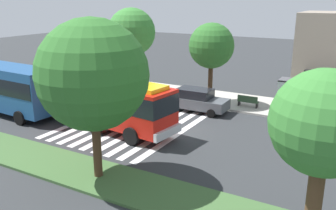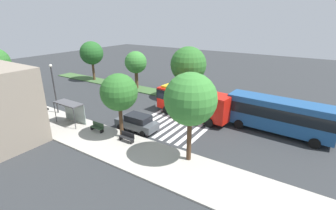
{
  "view_description": "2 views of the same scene",
  "coord_description": "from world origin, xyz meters",
  "px_view_note": "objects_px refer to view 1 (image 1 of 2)",
  "views": [
    {
      "loc": [
        11.29,
        -19.69,
        8.41
      ],
      "look_at": [
        -0.24,
        0.52,
        1.55
      ],
      "focal_mm": 39.16,
      "sensor_mm": 36.0,
      "label": 1
    },
    {
      "loc": [
        -15.81,
        22.75,
        11.48
      ],
      "look_at": [
        -1.26,
        0.43,
        1.77
      ],
      "focal_mm": 25.99,
      "sensor_mm": 36.0,
      "label": 2
    }
  ],
  "objects_px": {
    "bench_west_of_shelter": "(200,94)",
    "sidewalk_tree_west": "(211,46)",
    "sidewalk_tree_far_west": "(132,32)",
    "bus_stop_shelter": "(303,91)",
    "fire_truck": "(112,101)",
    "transit_bus": "(1,84)",
    "median_tree_far_west": "(93,75)",
    "median_tree_west": "(324,124)",
    "bench_near_shelter": "(248,101)",
    "parked_car_west": "(197,100)"
  },
  "relations": [
    {
      "from": "bench_west_of_shelter",
      "to": "sidewalk_tree_west",
      "type": "relative_size",
      "value": 0.25
    },
    {
      "from": "sidewalk_tree_west",
      "to": "sidewalk_tree_far_west",
      "type": "bearing_deg",
      "value": 180.0
    },
    {
      "from": "sidewalk_tree_west",
      "to": "bus_stop_shelter",
      "type": "bearing_deg",
      "value": 3.83
    },
    {
      "from": "bus_stop_shelter",
      "to": "bench_west_of_shelter",
      "type": "distance_m",
      "value": 8.25
    },
    {
      "from": "fire_truck",
      "to": "transit_bus",
      "type": "xyz_separation_m",
      "value": [
        -9.65,
        -0.97,
        0.19
      ]
    },
    {
      "from": "median_tree_far_west",
      "to": "median_tree_west",
      "type": "height_order",
      "value": "median_tree_far_west"
    },
    {
      "from": "fire_truck",
      "to": "sidewalk_tree_far_west",
      "type": "bearing_deg",
      "value": 123.9
    },
    {
      "from": "bench_west_of_shelter",
      "to": "median_tree_west",
      "type": "distance_m",
      "value": 19.0
    },
    {
      "from": "bench_near_shelter",
      "to": "parked_car_west",
      "type": "bearing_deg",
      "value": -139.99
    },
    {
      "from": "fire_truck",
      "to": "median_tree_west",
      "type": "bearing_deg",
      "value": -16.68
    },
    {
      "from": "median_tree_far_west",
      "to": "bench_near_shelter",
      "type": "bearing_deg",
      "value": 80.0
    },
    {
      "from": "fire_truck",
      "to": "sidewalk_tree_west",
      "type": "height_order",
      "value": "sidewalk_tree_west"
    },
    {
      "from": "sidewalk_tree_far_west",
      "to": "median_tree_west",
      "type": "bearing_deg",
      "value": -39.08
    },
    {
      "from": "transit_bus",
      "to": "median_tree_far_west",
      "type": "height_order",
      "value": "median_tree_far_west"
    },
    {
      "from": "fire_truck",
      "to": "sidewalk_tree_west",
      "type": "distance_m",
      "value": 9.61
    },
    {
      "from": "sidewalk_tree_far_west",
      "to": "median_tree_far_west",
      "type": "relative_size",
      "value": 0.99
    },
    {
      "from": "fire_truck",
      "to": "median_tree_far_west",
      "type": "distance_m",
      "value": 7.44
    },
    {
      "from": "bus_stop_shelter",
      "to": "transit_bus",
      "type": "bearing_deg",
      "value": -153.06
    },
    {
      "from": "transit_bus",
      "to": "parked_car_west",
      "type": "bearing_deg",
      "value": -146.9
    },
    {
      "from": "bench_west_of_shelter",
      "to": "sidewalk_tree_west",
      "type": "height_order",
      "value": "sidewalk_tree_west"
    },
    {
      "from": "transit_bus",
      "to": "bench_near_shelter",
      "type": "distance_m",
      "value": 18.83
    },
    {
      "from": "sidewalk_tree_far_west",
      "to": "bench_west_of_shelter",
      "type": "bearing_deg",
      "value": 4.16
    },
    {
      "from": "transit_bus",
      "to": "bench_west_of_shelter",
      "type": "relative_size",
      "value": 6.49
    },
    {
      "from": "median_tree_far_west",
      "to": "sidewalk_tree_far_west",
      "type": "bearing_deg",
      "value": 119.12
    },
    {
      "from": "bus_stop_shelter",
      "to": "median_tree_west",
      "type": "bearing_deg",
      "value": -78.29
    },
    {
      "from": "fire_truck",
      "to": "transit_bus",
      "type": "distance_m",
      "value": 9.7
    },
    {
      "from": "parked_car_west",
      "to": "transit_bus",
      "type": "xyz_separation_m",
      "value": [
        -12.65,
        -7.41,
        1.25
      ]
    },
    {
      "from": "parked_car_west",
      "to": "bench_west_of_shelter",
      "type": "distance_m",
      "value": 2.86
    },
    {
      "from": "parked_car_west",
      "to": "bench_west_of_shelter",
      "type": "xyz_separation_m",
      "value": [
        -0.96,
        2.67,
        -0.31
      ]
    },
    {
      "from": "bus_stop_shelter",
      "to": "bench_near_shelter",
      "type": "relative_size",
      "value": 2.19
    },
    {
      "from": "parked_car_west",
      "to": "bench_near_shelter",
      "type": "xyz_separation_m",
      "value": [
        3.18,
        2.67,
        -0.31
      ]
    },
    {
      "from": "transit_bus",
      "to": "bench_west_of_shelter",
      "type": "distance_m",
      "value": 15.51
    },
    {
      "from": "parked_car_west",
      "to": "bus_stop_shelter",
      "type": "distance_m",
      "value": 7.73
    },
    {
      "from": "bench_west_of_shelter",
      "to": "median_tree_far_west",
      "type": "xyz_separation_m",
      "value": [
        1.53,
        -14.85,
        4.49
      ]
    },
    {
      "from": "bench_near_shelter",
      "to": "bench_west_of_shelter",
      "type": "distance_m",
      "value": 4.14
    },
    {
      "from": "parked_car_west",
      "to": "bench_near_shelter",
      "type": "bearing_deg",
      "value": 39.48
    },
    {
      "from": "bus_stop_shelter",
      "to": "median_tree_far_west",
      "type": "xyz_separation_m",
      "value": [
        -6.62,
        -14.85,
        3.19
      ]
    },
    {
      "from": "sidewalk_tree_west",
      "to": "median_tree_far_west",
      "type": "relative_size",
      "value": 0.86
    },
    {
      "from": "parked_car_west",
      "to": "median_tree_far_west",
      "type": "distance_m",
      "value": 12.89
    },
    {
      "from": "fire_truck",
      "to": "parked_car_west",
      "type": "height_order",
      "value": "fire_truck"
    },
    {
      "from": "bench_near_shelter",
      "to": "transit_bus",
      "type": "bearing_deg",
      "value": -147.52
    },
    {
      "from": "sidewalk_tree_west",
      "to": "transit_bus",
      "type": "bearing_deg",
      "value": -143.08
    },
    {
      "from": "fire_truck",
      "to": "median_tree_far_west",
      "type": "height_order",
      "value": "median_tree_far_west"
    },
    {
      "from": "bench_west_of_shelter",
      "to": "median_tree_far_west",
      "type": "height_order",
      "value": "median_tree_far_west"
    },
    {
      "from": "sidewalk_tree_west",
      "to": "bench_near_shelter",
      "type": "bearing_deg",
      "value": 8.8
    },
    {
      "from": "fire_truck",
      "to": "bus_stop_shelter",
      "type": "bearing_deg",
      "value": 48.51
    },
    {
      "from": "bench_near_shelter",
      "to": "median_tree_far_west",
      "type": "bearing_deg",
      "value": -100.0
    },
    {
      "from": "bus_stop_shelter",
      "to": "bench_near_shelter",
      "type": "xyz_separation_m",
      "value": [
        -4.0,
        0.0,
        -1.3
      ]
    },
    {
      "from": "sidewalk_tree_west",
      "to": "median_tree_far_west",
      "type": "distance_m",
      "value": 14.38
    },
    {
      "from": "transit_bus",
      "to": "median_tree_far_west",
      "type": "bearing_deg",
      "value": 162.91
    }
  ]
}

